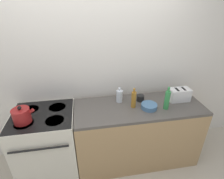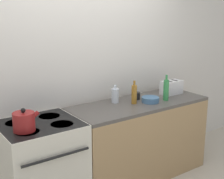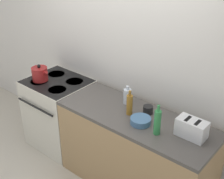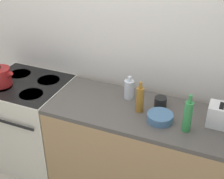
% 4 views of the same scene
% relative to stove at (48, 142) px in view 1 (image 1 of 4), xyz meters
% --- Properties ---
extents(wall_back, '(8.00, 0.05, 2.60)m').
position_rel_stove_xyz_m(wall_back, '(0.61, 0.38, 0.84)').
color(wall_back, silver).
rests_on(wall_back, ground_plane).
extents(stove, '(0.73, 0.69, 0.90)m').
position_rel_stove_xyz_m(stove, '(0.00, 0.00, 0.00)').
color(stove, silver).
rests_on(stove, ground_plane).
extents(counter_block, '(1.64, 0.63, 0.90)m').
position_rel_stove_xyz_m(counter_block, '(1.20, -0.01, -0.01)').
color(counter_block, tan).
rests_on(counter_block, ground_plane).
extents(kettle, '(0.24, 0.19, 0.21)m').
position_rel_stove_xyz_m(kettle, '(-0.17, -0.11, 0.52)').
color(kettle, maroon).
rests_on(kettle, stove).
extents(toaster, '(0.27, 0.15, 0.17)m').
position_rel_stove_xyz_m(toaster, '(1.76, 0.04, 0.52)').
color(toaster, white).
rests_on(toaster, counter_block).
extents(bottle_amber, '(0.06, 0.06, 0.26)m').
position_rel_stove_xyz_m(bottle_amber, '(1.11, -0.02, 0.55)').
color(bottle_amber, '#9E6B23').
rests_on(bottle_amber, counter_block).
extents(bottle_clear, '(0.08, 0.08, 0.20)m').
position_rel_stove_xyz_m(bottle_clear, '(0.97, 0.14, 0.52)').
color(bottle_clear, silver).
rests_on(bottle_clear, counter_block).
extents(bottle_green, '(0.06, 0.06, 0.30)m').
position_rel_stove_xyz_m(bottle_green, '(1.50, -0.13, 0.56)').
color(bottle_green, '#338C47').
rests_on(bottle_green, counter_block).
extents(cup_black, '(0.10, 0.10, 0.08)m').
position_rel_stove_xyz_m(cup_black, '(1.25, 0.11, 0.48)').
color(cup_black, black).
rests_on(cup_black, counter_block).
extents(bowl, '(0.20, 0.20, 0.06)m').
position_rel_stove_xyz_m(bowl, '(1.30, -0.09, 0.47)').
color(bowl, teal).
rests_on(bowl, counter_block).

